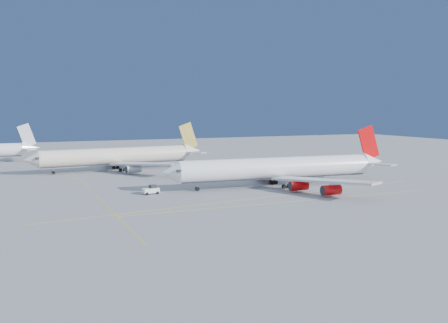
% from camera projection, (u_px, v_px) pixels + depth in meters
% --- Properties ---
extents(ground, '(500.00, 500.00, 0.00)m').
position_uv_depth(ground, '(249.00, 195.00, 140.39)').
color(ground, slate).
rests_on(ground, ground).
extents(taxiway_lines, '(118.86, 140.00, 0.02)m').
position_uv_depth(taxiway_lines, '(192.00, 195.00, 140.33)').
color(taxiway_lines, '#D5B90B').
rests_on(taxiway_lines, ground).
extents(airliner_virgin, '(75.74, 67.90, 18.68)m').
position_uv_depth(airliner_virgin, '(281.00, 168.00, 155.08)').
color(airliner_virgin, white).
rests_on(airliner_virgin, ground).
extents(airliner_etihad, '(70.59, 64.92, 18.42)m').
position_uv_depth(airliner_etihad, '(120.00, 156.00, 194.80)').
color(airliner_etihad, beige).
rests_on(airliner_etihad, ground).
extents(pushback_tug, '(4.78, 3.25, 2.55)m').
position_uv_depth(pushback_tug, '(151.00, 190.00, 141.19)').
color(pushback_tug, white).
rests_on(pushback_tug, ground).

